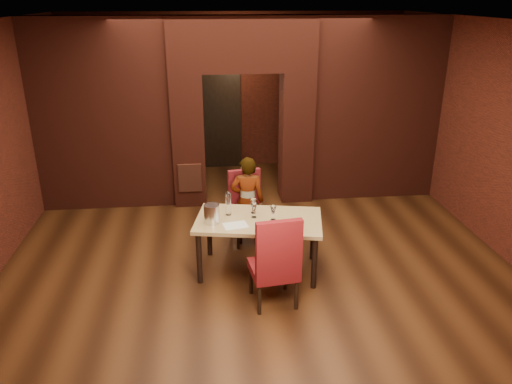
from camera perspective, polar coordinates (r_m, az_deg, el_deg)
floor at (r=7.39m, az=-0.16°, el=-6.65°), size 8.00×8.00×0.00m
ceiling at (r=6.52m, az=-0.19°, el=18.96°), size 7.00×8.00×0.04m
wall_back at (r=10.67m, az=-2.42°, el=11.34°), size 7.00×0.04×3.20m
wall_front at (r=3.19m, az=7.48°, el=-15.20°), size 7.00×0.04×3.20m
wall_right at (r=7.93m, az=25.99°, el=5.55°), size 0.04×8.00×3.20m
pillar_left at (r=8.80m, az=-7.72°, el=5.93°), size 0.55×0.55×2.30m
pillar_right at (r=8.94m, az=4.60°, el=6.31°), size 0.55×0.55×2.30m
lintel at (r=8.54m, az=-1.62°, el=16.56°), size 2.45×0.55×0.90m
wing_wall_left at (r=8.85m, az=-17.14°, el=8.26°), size 2.28×0.35×3.20m
wing_wall_right at (r=9.20m, az=13.48°, el=9.11°), size 2.28×0.35×3.20m
vent_panel at (r=8.70m, az=-7.56°, el=1.60°), size 0.40×0.03×0.50m
rear_door at (r=10.70m, az=-4.52°, el=8.32°), size 0.90×0.08×2.10m
rear_door_frame at (r=10.67m, az=-4.51°, el=8.27°), size 1.02×0.04×2.22m
dining_table at (r=6.72m, az=0.30°, el=-6.06°), size 1.78×1.21×0.77m
chair_far at (r=7.43m, az=-0.94°, el=-1.87°), size 0.57×0.57×1.08m
chair_near at (r=5.97m, az=2.02°, el=-7.60°), size 0.60×0.60×1.18m
person_seated at (r=7.32m, az=-0.99°, el=-1.06°), size 0.53×0.37×1.36m
wine_glass_a at (r=6.69m, az=-0.30°, el=-1.61°), size 0.08×0.08×0.20m
wine_glass_b at (r=6.55m, az=-0.23°, el=-2.13°), size 0.08×0.08×0.20m
wine_glass_c at (r=6.48m, az=1.98°, el=-2.41°), size 0.08×0.08×0.20m
tasting_sheet at (r=6.37m, az=-2.37°, el=-3.83°), size 0.34×0.28×0.00m
wine_bucket at (r=6.41m, az=-5.07°, el=-2.51°), size 0.20×0.20×0.25m
water_bottle at (r=6.61m, az=-3.18°, el=-1.31°), size 0.08×0.08×0.33m
potted_plant at (r=7.73m, az=3.67°, el=-3.85°), size 0.44×0.42×0.37m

